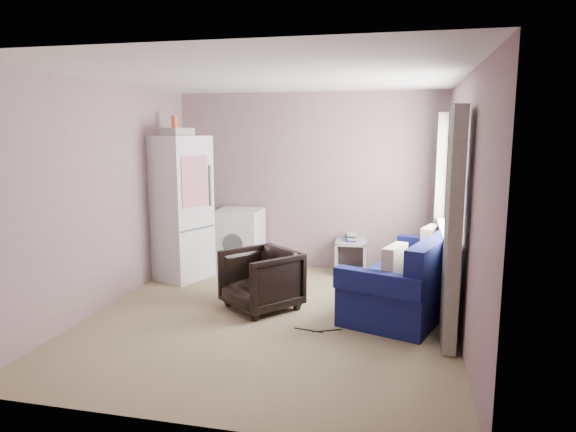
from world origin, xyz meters
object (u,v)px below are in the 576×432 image
object	(u,v)px
washing_machine	(239,238)
sofa	(414,281)
armchair	(261,277)
side_table	(351,254)
fridge	(179,207)

from	to	relation	value
washing_machine	sofa	world-z (taller)	sofa
sofa	armchair	bearing A→B (deg)	-147.92
armchair	side_table	distance (m)	1.85
armchair	fridge	bearing A→B (deg)	-174.06
armchair	fridge	distance (m)	1.80
armchair	washing_machine	xyz separation A→B (m)	(-0.75, 1.51, 0.09)
washing_machine	sofa	bearing A→B (deg)	-26.25
side_table	armchair	bearing A→B (deg)	-116.54
fridge	side_table	size ratio (longest dim) A/B	3.75
washing_machine	side_table	bearing A→B (deg)	4.02
armchair	side_table	bearing A→B (deg)	103.94
armchair	washing_machine	distance (m)	1.69
fridge	washing_machine	world-z (taller)	fridge
washing_machine	sofa	size ratio (longest dim) A/B	0.40
armchair	sofa	world-z (taller)	sofa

